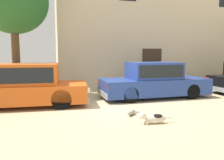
{
  "coord_description": "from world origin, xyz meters",
  "views": [
    {
      "loc": [
        -2.03,
        -7.33,
        1.81
      ],
      "look_at": [
        0.0,
        0.2,
        0.9
      ],
      "focal_mm": 35.5,
      "sensor_mm": 36.0,
      "label": 1
    }
  ],
  "objects_px": {
    "parked_sedan_nearest": "(23,84)",
    "stray_cat": "(132,112)",
    "parked_sedan_second": "(154,80)",
    "stray_dog_spotted": "(153,118)",
    "acacia_tree_left": "(13,2)"
  },
  "relations": [
    {
      "from": "parked_sedan_nearest",
      "to": "stray_cat",
      "type": "height_order",
      "value": "parked_sedan_nearest"
    },
    {
      "from": "parked_sedan_nearest",
      "to": "parked_sedan_second",
      "type": "distance_m",
      "value": 5.13
    },
    {
      "from": "parked_sedan_nearest",
      "to": "parked_sedan_second",
      "type": "relative_size",
      "value": 0.98
    },
    {
      "from": "stray_dog_spotted",
      "to": "acacia_tree_left",
      "type": "relative_size",
      "value": 0.18
    },
    {
      "from": "parked_sedan_second",
      "to": "stray_dog_spotted",
      "type": "relative_size",
      "value": 4.83
    },
    {
      "from": "stray_dog_spotted",
      "to": "parked_sedan_nearest",
      "type": "bearing_deg",
      "value": -36.3
    },
    {
      "from": "parked_sedan_second",
      "to": "stray_cat",
      "type": "distance_m",
      "value": 3.05
    },
    {
      "from": "parked_sedan_nearest",
      "to": "stray_cat",
      "type": "xyz_separation_m",
      "value": [
        3.28,
        -2.17,
        -0.69
      ]
    },
    {
      "from": "parked_sedan_nearest",
      "to": "stray_dog_spotted",
      "type": "xyz_separation_m",
      "value": [
        3.54,
        -3.11,
        -0.62
      ]
    },
    {
      "from": "acacia_tree_left",
      "to": "stray_cat",
      "type": "bearing_deg",
      "value": -46.64
    },
    {
      "from": "stray_dog_spotted",
      "to": "acacia_tree_left",
      "type": "height_order",
      "value": "acacia_tree_left"
    },
    {
      "from": "parked_sedan_nearest",
      "to": "stray_dog_spotted",
      "type": "bearing_deg",
      "value": -37.41
    },
    {
      "from": "stray_dog_spotted",
      "to": "acacia_tree_left",
      "type": "bearing_deg",
      "value": -45.81
    },
    {
      "from": "stray_dog_spotted",
      "to": "acacia_tree_left",
      "type": "xyz_separation_m",
      "value": [
        -3.97,
        4.87,
        3.78
      ]
    },
    {
      "from": "parked_sedan_second",
      "to": "stray_cat",
      "type": "xyz_separation_m",
      "value": [
        -1.84,
        -2.34,
        -0.65
      ]
    }
  ]
}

